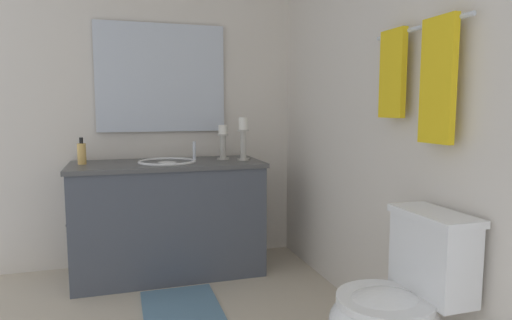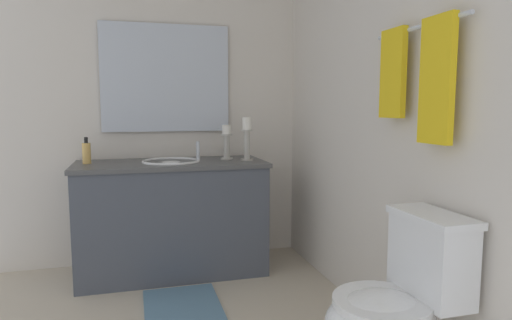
{
  "view_description": "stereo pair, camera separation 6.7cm",
  "coord_description": "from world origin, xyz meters",
  "views": [
    {
      "loc": [
        2.18,
        -0.2,
        1.17
      ],
      "look_at": [
        -0.02,
        0.48,
        0.9
      ],
      "focal_mm": 31.14,
      "sensor_mm": 36.0,
      "label": 1
    },
    {
      "loc": [
        2.2,
        -0.13,
        1.17
      ],
      "look_at": [
        -0.02,
        0.48,
        0.9
      ],
      "focal_mm": 31.14,
      "sensor_mm": 36.0,
      "label": 2
    }
  ],
  "objects": [
    {
      "name": "towel_near_vanity",
      "position": [
        0.31,
        1.07,
        1.33
      ],
      "size": [
        0.18,
        0.03,
        0.42
      ],
      "primitive_type": "cube",
      "color": "yellow",
      "rests_on": "towel_bar"
    },
    {
      "name": "wall_left",
      "position": [
        -1.25,
        0.0,
        1.23
      ],
      "size": [
        0.04,
        2.3,
        2.45
      ],
      "primitive_type": "cube",
      "color": "silver",
      "rests_on": "ground"
    },
    {
      "name": "towel_center",
      "position": [
        0.63,
        1.07,
        1.28
      ],
      "size": [
        0.19,
        0.03,
        0.52
      ],
      "primitive_type": "cube",
      "color": "yellow",
      "rests_on": "towel_bar"
    },
    {
      "name": "vanity_cabinet",
      "position": [
        -0.93,
        0.12,
        0.4
      ],
      "size": [
        0.58,
        1.31,
        0.79
      ],
      "color": "#474C56",
      "rests_on": "ground"
    },
    {
      "name": "sink_basin",
      "position": [
        -0.93,
        0.12,
        0.76
      ],
      "size": [
        0.4,
        0.4,
        0.24
      ],
      "color": "white",
      "rests_on": "vanity_cabinet"
    },
    {
      "name": "candle_holder_short",
      "position": [
        -0.97,
        0.52,
        0.93
      ],
      "size": [
        0.09,
        0.09,
        0.25
      ],
      "color": "#B7B2A5",
      "rests_on": "vanity_cabinet"
    },
    {
      "name": "wall_back",
      "position": [
        0.0,
        1.15,
        1.23
      ],
      "size": [
        2.5,
        0.04,
        2.45
      ],
      "primitive_type": "cube",
      "color": "silver",
      "rests_on": "ground"
    },
    {
      "name": "toilet",
      "position": [
        0.71,
        0.87,
        0.37
      ],
      "size": [
        0.39,
        0.54,
        0.75
      ],
      "color": "white",
      "rests_on": "ground"
    },
    {
      "name": "towel_bar",
      "position": [
        0.47,
        1.09,
        1.52
      ],
      "size": [
        0.64,
        0.02,
        0.02
      ],
      "primitive_type": "cylinder",
      "rotation": [
        0.0,
        1.57,
        0.0
      ],
      "color": "silver"
    },
    {
      "name": "soap_bottle",
      "position": [
        -0.98,
        -0.44,
        0.87
      ],
      "size": [
        0.06,
        0.06,
        0.18
      ],
      "color": "#E5B259",
      "rests_on": "vanity_cabinet"
    },
    {
      "name": "mirror",
      "position": [
        -1.21,
        0.12,
        1.39
      ],
      "size": [
        0.02,
        0.94,
        0.79
      ],
      "primitive_type": "cube",
      "color": "silver"
    },
    {
      "name": "bath_mat",
      "position": [
        -0.3,
        0.12,
        0.01
      ],
      "size": [
        0.6,
        0.44,
        0.02
      ],
      "primitive_type": "cube",
      "color": "slate",
      "rests_on": "ground"
    },
    {
      "name": "candle_holder_tall",
      "position": [
        -0.88,
        0.66,
        0.96
      ],
      "size": [
        0.09,
        0.09,
        0.31
      ],
      "color": "#B7B2A5",
      "rests_on": "vanity_cabinet"
    }
  ]
}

